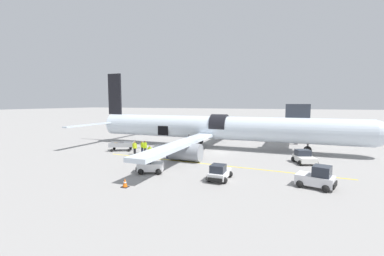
% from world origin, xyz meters
% --- Properties ---
extents(ground_plane, '(500.00, 500.00, 0.00)m').
position_xyz_m(ground_plane, '(0.00, 0.00, 0.00)').
color(ground_plane, gray).
extents(apron_marking_line, '(26.79, 1.58, 0.01)m').
position_xyz_m(apron_marking_line, '(1.66, -6.44, 0.00)').
color(apron_marking_line, yellow).
rests_on(apron_marking_line, ground_plane).
extents(jet_bridge_stub, '(3.12, 12.01, 6.39)m').
position_xyz_m(jet_bridge_stub, '(10.24, 10.27, 4.90)').
color(jet_bridge_stub, '#4C4C51').
rests_on(jet_bridge_stub, ground_plane).
extents(airplane, '(41.40, 38.42, 11.40)m').
position_xyz_m(airplane, '(-0.72, 3.60, 2.85)').
color(airplane, silver).
rests_on(airplane, ground_plane).
extents(baggage_tug_lead, '(2.81, 2.42, 1.73)m').
position_xyz_m(baggage_tug_lead, '(-2.70, -11.69, 0.72)').
color(baggage_tug_lead, white).
rests_on(baggage_tug_lead, ground_plane).
extents(baggage_tug_mid, '(1.86, 2.96, 1.40)m').
position_xyz_m(baggage_tug_mid, '(4.02, -11.47, 0.60)').
color(baggage_tug_mid, white).
rests_on(baggage_tug_mid, ground_plane).
extents(baggage_tug_rear, '(3.09, 2.49, 1.76)m').
position_xyz_m(baggage_tug_rear, '(11.58, -10.62, 0.75)').
color(baggage_tug_rear, silver).
rests_on(baggage_tug_rear, ground_plane).
extents(baggage_tug_spare, '(2.72, 3.20, 1.42)m').
position_xyz_m(baggage_tug_spare, '(10.95, -2.14, 0.62)').
color(baggage_tug_spare, silver).
rests_on(baggage_tug_spare, ground_plane).
extents(baggage_cart_loading, '(3.92, 2.44, 1.12)m').
position_xyz_m(baggage_cart_loading, '(-5.32, -3.30, 0.57)').
color(baggage_cart_loading, '#999BA0').
rests_on(baggage_cart_loading, ground_plane).
extents(baggage_cart_queued, '(4.03, 2.77, 1.17)m').
position_xyz_m(baggage_cart_queued, '(-12.05, -3.40, 0.59)').
color(baggage_cart_queued, '#999BA0').
rests_on(baggage_cart_queued, ground_plane).
extents(ground_crew_loader_a, '(0.56, 0.45, 1.59)m').
position_xyz_m(ground_crew_loader_a, '(-8.47, -3.92, 0.84)').
color(ground_crew_loader_a, '#1E2338').
rests_on(ground_crew_loader_a, ground_plane).
extents(ground_crew_loader_b, '(0.60, 0.47, 1.71)m').
position_xyz_m(ground_crew_loader_b, '(-8.83, -5.08, 0.90)').
color(ground_crew_loader_b, black).
rests_on(ground_crew_loader_b, ground_plane).
extents(ground_crew_driver, '(0.50, 0.63, 1.80)m').
position_xyz_m(ground_crew_driver, '(-7.58, -4.63, 0.95)').
color(ground_crew_driver, '#2D2D33').
rests_on(ground_crew_driver, ground_plane).
extents(ground_crew_supervisor, '(0.49, 0.61, 1.74)m').
position_xyz_m(ground_crew_supervisor, '(-3.38, -1.81, 0.92)').
color(ground_crew_supervisor, '#2D2D33').
rests_on(ground_crew_supervisor, ground_plane).
extents(ground_crew_helper, '(0.52, 0.52, 1.62)m').
position_xyz_m(ground_crew_helper, '(-2.29, -3.59, 0.85)').
color(ground_crew_helper, black).
rests_on(ground_crew_helper, ground_plane).
extents(ground_crew_marshal, '(0.54, 0.44, 1.54)m').
position_xyz_m(ground_crew_marshal, '(-5.96, -6.21, 0.81)').
color(ground_crew_marshal, black).
rests_on(ground_crew_marshal, ground_plane).
extents(suitcase_on_tarmac_upright, '(0.55, 0.37, 0.79)m').
position_xyz_m(suitcase_on_tarmac_upright, '(-6.91, -5.73, 0.34)').
color(suitcase_on_tarmac_upright, '#2D2D33').
rests_on(suitcase_on_tarmac_upright, ground_plane).
extents(suitcase_on_tarmac_spare, '(0.45, 0.31, 0.86)m').
position_xyz_m(suitcase_on_tarmac_spare, '(-3.94, -5.41, 0.38)').
color(suitcase_on_tarmac_spare, '#1E2347').
rests_on(suitcase_on_tarmac_spare, ground_plane).
extents(safety_cone_engine_left, '(0.54, 0.54, 0.70)m').
position_xyz_m(safety_cone_engine_left, '(-2.33, -15.99, 0.33)').
color(safety_cone_engine_left, black).
rests_on(safety_cone_engine_left, ground_plane).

